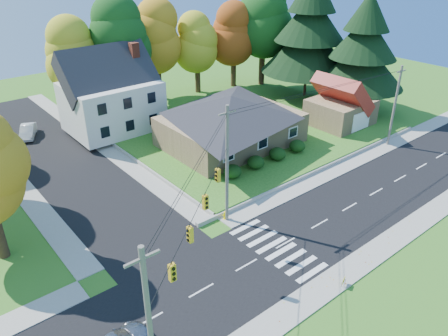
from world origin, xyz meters
The scene contains 22 objects.
ground centered at (0.00, 0.00, 0.00)m, with size 120.00×120.00×0.00m, color #3D7923.
road_main centered at (0.00, 0.00, 0.01)m, with size 90.00×8.00×0.02m, color black.
road_cross centered at (-8.00, 26.00, 0.01)m, with size 8.00×44.00×0.02m, color black.
sidewalk_north centered at (0.00, 5.00, 0.04)m, with size 90.00×2.00×0.08m, color #9C9A90.
sidewalk_south centered at (0.00, -5.00, 0.04)m, with size 90.00×2.00×0.08m, color #9C9A90.
lawn centered at (13.00, 21.00, 0.25)m, with size 30.00×30.00×0.50m, color #3D7923.
ranch_house centered at (8.00, 16.00, 3.27)m, with size 14.60×10.60×5.40m.
colonial_house centered at (0.04, 28.00, 4.58)m, with size 10.40×8.40×9.60m.
garage centered at (22.00, 11.99, 2.84)m, with size 7.30×6.30×4.60m.
hedge_row centered at (7.50, 9.80, 1.14)m, with size 10.70×1.70×1.27m.
traffic_infrastructure centered at (-0.15, 1.35, 5.15)m, with size 38.10×10.66×10.00m.
tree_lot_0 centered at (-2.00, 34.00, 8.31)m, with size 6.72×6.72×12.51m.
tree_lot_1 centered at (4.00, 33.00, 9.61)m, with size 7.84×7.84×14.60m.
tree_lot_2 centered at (10.00, 34.00, 8.96)m, with size 7.28×7.28×13.56m.
tree_lot_3 centered at (16.00, 33.00, 7.65)m, with size 6.16×6.16×11.47m.
tree_lot_4 centered at (22.00, 32.00, 8.31)m, with size 6.72×6.72×12.51m.
tree_lot_5 centered at (26.00, 30.00, 10.27)m, with size 8.40×8.40×15.64m.
conifer_east_a centered at (27.00, 22.00, 9.39)m, with size 12.80×12.80×16.96m.
conifer_east_b centered at (28.00, 14.00, 8.28)m, with size 11.20×11.20×14.84m.
white_car centered at (-8.56, 33.04, 0.72)m, with size 1.48×4.23×1.39m, color silver.
fire_hydrant centered at (-1.52, 5.40, 0.38)m, with size 0.45×0.35×0.79m.
yard_sign centered at (-0.41, -5.65, 0.48)m, with size 0.51×0.22×0.67m.
Camera 1 is at (-20.59, -17.73, 20.58)m, focal length 35.00 mm.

